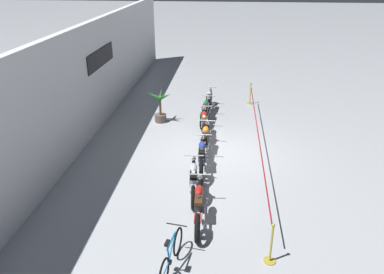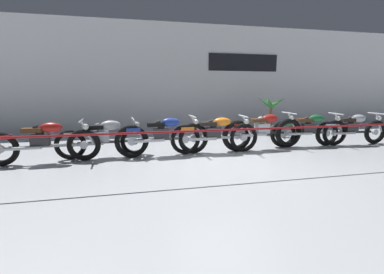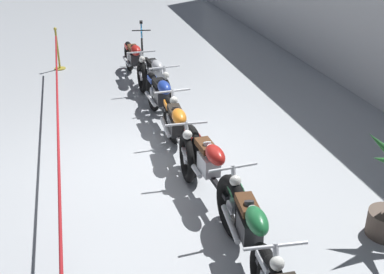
{
  "view_description": "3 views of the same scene",
  "coord_description": "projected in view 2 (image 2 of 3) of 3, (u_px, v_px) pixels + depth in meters",
  "views": [
    {
      "loc": [
        -12.03,
        -0.14,
        6.13
      ],
      "look_at": [
        -0.86,
        0.96,
        0.94
      ],
      "focal_mm": 35.0,
      "sensor_mm": 36.0,
      "label": 1
    },
    {
      "loc": [
        -2.01,
        -5.53,
        1.58
      ],
      "look_at": [
        -0.63,
        0.75,
        0.4
      ],
      "focal_mm": 24.0,
      "sensor_mm": 36.0,
      "label": 2
    },
    {
      "loc": [
        6.78,
        -0.97,
        3.78
      ],
      "look_at": [
        0.6,
        0.64,
        0.67
      ],
      "focal_mm": 45.0,
      "sensor_mm": 36.0,
      "label": 3
    }
  ],
  "objects": [
    {
      "name": "stanchion_far_left",
      "position": [
        169.0,
        140.0,
        4.38
      ],
      "size": [
        10.58,
        0.28,
        1.05
      ],
      "color": "gold",
      "rests_on": "ground"
    },
    {
      "name": "motorcycle_silver_1",
      "position": [
        104.0,
        138.0,
        6.05
      ],
      "size": [
        2.14,
        0.62,
        0.92
      ],
      "color": "black",
      "rests_on": "ground"
    },
    {
      "name": "motorcycle_orange_3",
      "position": [
        215.0,
        134.0,
        6.47
      ],
      "size": [
        2.27,
        0.62,
        0.95
      ],
      "color": "black",
      "rests_on": "ground"
    },
    {
      "name": "potted_palm_left_of_row",
      "position": [
        271.0,
        117.0,
        9.02
      ],
      "size": [
        0.97,
        1.14,
        1.41
      ],
      "color": "brown",
      "rests_on": "ground"
    },
    {
      "name": "motorcycle_red_0",
      "position": [
        44.0,
        142.0,
        5.55
      ],
      "size": [
        2.36,
        0.62,
        0.94
      ],
      "color": "black",
      "rests_on": "ground"
    },
    {
      "name": "motorcycle_blue_2",
      "position": [
        164.0,
        136.0,
        6.21
      ],
      "size": [
        2.3,
        0.62,
        0.97
      ],
      "color": "black",
      "rests_on": "ground"
    },
    {
      "name": "back_wall",
      "position": [
        184.0,
        77.0,
        10.57
      ],
      "size": [
        28.0,
        0.29,
        4.2
      ],
      "color": "white",
      "rests_on": "ground"
    },
    {
      "name": "ground_plane",
      "position": [
        225.0,
        158.0,
        6.03
      ],
      "size": [
        120.0,
        120.0,
        0.0
      ],
      "primitive_type": "plane",
      "color": "#B2B7BC"
    },
    {
      "name": "motorcycle_silver_6",
      "position": [
        352.0,
        129.0,
        7.45
      ],
      "size": [
        2.31,
        0.62,
        0.93
      ],
      "color": "black",
      "rests_on": "ground"
    },
    {
      "name": "motorcycle_red_4",
      "position": [
        264.0,
        131.0,
        6.9
      ],
      "size": [
        2.4,
        0.62,
        0.99
      ],
      "color": "black",
      "rests_on": "ground"
    },
    {
      "name": "motorcycle_green_5",
      "position": [
        310.0,
        130.0,
        7.24
      ],
      "size": [
        2.3,
        0.62,
        0.95
      ],
      "color": "black",
      "rests_on": "ground"
    }
  ]
}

